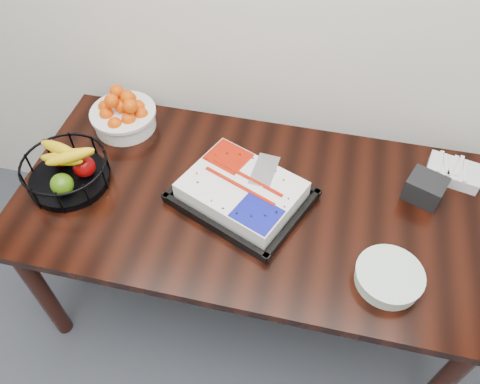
% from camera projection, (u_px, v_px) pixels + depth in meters
% --- Properties ---
extents(table, '(1.80, 0.90, 0.75)m').
position_uv_depth(table, '(251.00, 213.00, 1.85)').
color(table, black).
rests_on(table, ground).
extents(cake_tray, '(0.58, 0.52, 0.10)m').
position_uv_depth(cake_tray, '(242.00, 192.00, 1.75)').
color(cake_tray, black).
rests_on(cake_tray, table).
extents(tangerine_bowl, '(0.28, 0.28, 0.18)m').
position_uv_depth(tangerine_bowl, '(123.00, 113.00, 1.99)').
color(tangerine_bowl, white).
rests_on(tangerine_bowl, table).
extents(fruit_basket, '(0.33, 0.33, 0.17)m').
position_uv_depth(fruit_basket, '(66.00, 170.00, 1.78)').
color(fruit_basket, black).
rests_on(fruit_basket, table).
extents(plate_stack, '(0.22, 0.22, 0.05)m').
position_uv_depth(plate_stack, '(389.00, 277.00, 1.53)').
color(plate_stack, white).
rests_on(plate_stack, table).
extents(fork_bag, '(0.22, 0.17, 0.06)m').
position_uv_depth(fork_bag, '(453.00, 172.00, 1.84)').
color(fork_bag, silver).
rests_on(fork_bag, table).
extents(napkin_box, '(0.17, 0.16, 0.10)m').
position_uv_depth(napkin_box, '(425.00, 188.00, 1.76)').
color(napkin_box, black).
rests_on(napkin_box, table).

